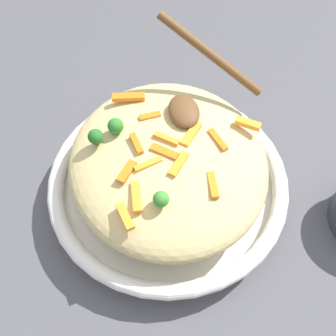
# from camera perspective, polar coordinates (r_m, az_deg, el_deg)

# --- Properties ---
(ground_plane) EXTENTS (2.40, 2.40, 0.00)m
(ground_plane) POSITION_cam_1_polar(r_m,az_deg,el_deg) (0.67, 0.00, -3.45)
(ground_plane) COLOR #4C4C51
(serving_bowl) EXTENTS (0.33, 0.33, 0.05)m
(serving_bowl) POSITION_cam_1_polar(r_m,az_deg,el_deg) (0.64, 0.00, -2.25)
(serving_bowl) COLOR white
(serving_bowl) RESTS_ON ground_plane
(pasta_mound) EXTENTS (0.28, 0.26, 0.08)m
(pasta_mound) POSITION_cam_1_polar(r_m,az_deg,el_deg) (0.60, 0.00, 0.56)
(pasta_mound) COLOR #D1BA7A
(pasta_mound) RESTS_ON serving_bowl
(carrot_piece_0) EXTENTS (0.03, 0.03, 0.01)m
(carrot_piece_0) POSITION_cam_1_polar(r_m,az_deg,el_deg) (0.57, 0.17, 3.71)
(carrot_piece_0) COLOR orange
(carrot_piece_0) RESTS_ON pasta_mound
(carrot_piece_1) EXTENTS (0.04, 0.01, 0.01)m
(carrot_piece_1) POSITION_cam_1_polar(r_m,az_deg,el_deg) (0.54, 5.62, -2.12)
(carrot_piece_1) COLOR orange
(carrot_piece_1) RESTS_ON pasta_mound
(carrot_piece_2) EXTENTS (0.04, 0.01, 0.01)m
(carrot_piece_2) POSITION_cam_1_polar(r_m,az_deg,el_deg) (0.53, -3.97, -3.61)
(carrot_piece_2) COLOR orange
(carrot_piece_2) RESTS_ON pasta_mound
(carrot_piece_3) EXTENTS (0.03, 0.03, 0.01)m
(carrot_piece_3) POSITION_cam_1_polar(r_m,az_deg,el_deg) (0.60, 9.94, 5.48)
(carrot_piece_3) COLOR orange
(carrot_piece_3) RESTS_ON pasta_mound
(carrot_piece_4) EXTENTS (0.02, 0.04, 0.01)m
(carrot_piece_4) POSITION_cam_1_polar(r_m,az_deg,el_deg) (0.55, -2.48, 0.48)
(carrot_piece_4) COLOR orange
(carrot_piece_4) RESTS_ON pasta_mound
(carrot_piece_5) EXTENTS (0.04, 0.03, 0.01)m
(carrot_piece_5) POSITION_cam_1_polar(r_m,az_deg,el_deg) (0.58, 2.90, 4.22)
(carrot_piece_5) COLOR orange
(carrot_piece_5) RESTS_ON pasta_mound
(carrot_piece_6) EXTENTS (0.03, 0.03, 0.01)m
(carrot_piece_6) POSITION_cam_1_polar(r_m,az_deg,el_deg) (0.56, -0.46, 2.00)
(carrot_piece_6) COLOR orange
(carrot_piece_6) RESTS_ON pasta_mound
(carrot_piece_7) EXTENTS (0.04, 0.02, 0.01)m
(carrot_piece_7) POSITION_cam_1_polar(r_m,az_deg,el_deg) (0.58, 6.33, 3.18)
(carrot_piece_7) COLOR orange
(carrot_piece_7) RESTS_ON pasta_mound
(carrot_piece_8) EXTENTS (0.01, 0.03, 0.01)m
(carrot_piece_8) POSITION_cam_1_polar(r_m,az_deg,el_deg) (0.60, -2.26, 6.44)
(carrot_piece_8) COLOR orange
(carrot_piece_8) RESTS_ON pasta_mound
(carrot_piece_9) EXTENTS (0.03, 0.03, 0.01)m
(carrot_piece_9) POSITION_cam_1_polar(r_m,az_deg,el_deg) (0.55, 1.35, 0.47)
(carrot_piece_9) COLOR orange
(carrot_piece_9) RESTS_ON pasta_mound
(carrot_piece_10) EXTENTS (0.03, 0.01, 0.01)m
(carrot_piece_10) POSITION_cam_1_polar(r_m,az_deg,el_deg) (0.57, -3.96, 3.02)
(carrot_piece_10) COLOR orange
(carrot_piece_10) RESTS_ON pasta_mound
(carrot_piece_11) EXTENTS (0.03, 0.03, 0.01)m
(carrot_piece_11) POSITION_cam_1_polar(r_m,az_deg,el_deg) (0.55, -5.18, -0.46)
(carrot_piece_11) COLOR orange
(carrot_piece_11) RESTS_ON pasta_mound
(carrot_piece_12) EXTENTS (0.04, 0.02, 0.01)m
(carrot_piece_12) POSITION_cam_1_polar(r_m,az_deg,el_deg) (0.52, -5.37, -6.00)
(carrot_piece_12) COLOR orange
(carrot_piece_12) RESTS_ON pasta_mound
(carrot_piece_13) EXTENTS (0.02, 0.04, 0.01)m
(carrot_piece_13) POSITION_cam_1_polar(r_m,az_deg,el_deg) (0.63, -4.96, 8.80)
(carrot_piece_13) COLOR orange
(carrot_piece_13) RESTS_ON pasta_mound
(broccoli_floret_0) EXTENTS (0.02, 0.02, 0.02)m
(broccoli_floret_0) POSITION_cam_1_polar(r_m,az_deg,el_deg) (0.58, -6.55, 5.21)
(broccoli_floret_0) COLOR #296820
(broccoli_floret_0) RESTS_ON pasta_mound
(broccoli_floret_1) EXTENTS (0.02, 0.02, 0.02)m
(broccoli_floret_1) POSITION_cam_1_polar(r_m,az_deg,el_deg) (0.52, -0.89, -3.92)
(broccoli_floret_1) COLOR #377928
(broccoli_floret_1) RESTS_ON pasta_mound
(broccoli_floret_2) EXTENTS (0.02, 0.02, 0.02)m
(broccoli_floret_2) POSITION_cam_1_polar(r_m,az_deg,el_deg) (0.57, -9.00, 3.85)
(broccoli_floret_2) COLOR #205B1C
(broccoli_floret_2) RESTS_ON pasta_mound
(serving_spoon) EXTENTS (0.14, 0.13, 0.09)m
(serving_spoon) POSITION_cam_1_polar(r_m,az_deg,el_deg) (0.60, 3.23, 9.73)
(serving_spoon) COLOR brown
(serving_spoon) RESTS_ON pasta_mound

